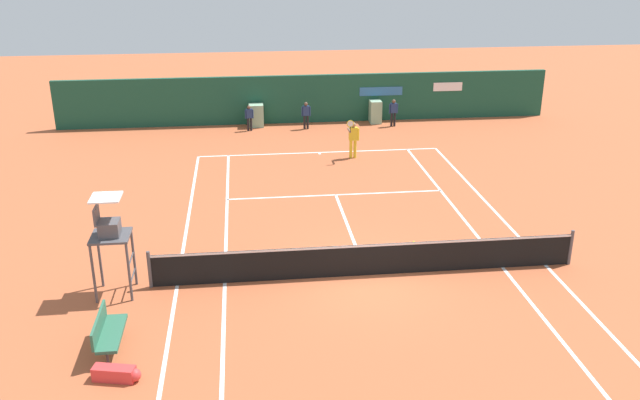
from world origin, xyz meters
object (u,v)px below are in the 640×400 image
at_px(ball_kid_right_post, 249,116).
at_px(tennis_ball_mid_court, 414,242).
at_px(umpire_chair, 109,232).
at_px(ball_kid_centre_post, 306,114).
at_px(player_on_baseline, 353,137).
at_px(player_bench, 107,330).
at_px(ball_kid_left_post, 393,111).
at_px(equipment_bag, 118,374).

distance_m(ball_kid_right_post, tennis_ball_mid_court, 14.57).
bearing_deg(ball_kid_right_post, tennis_ball_mid_court, 101.88).
distance_m(umpire_chair, ball_kid_right_post, 16.41).
bearing_deg(ball_kid_centre_post, tennis_ball_mid_court, 96.51).
height_order(player_on_baseline, tennis_ball_mid_court, player_on_baseline).
distance_m(player_bench, tennis_ball_mid_court, 9.79).
xyz_separation_m(ball_kid_centre_post, tennis_ball_mid_court, (2.04, -13.73, -0.75)).
bearing_deg(ball_kid_centre_post, player_on_baseline, 105.48).
height_order(player_on_baseline, ball_kid_left_post, player_on_baseline).
relative_size(equipment_bag, tennis_ball_mid_court, 15.71).
height_order(ball_kid_left_post, ball_kid_centre_post, ball_kid_left_post).
height_order(umpire_chair, ball_kid_left_post, umpire_chair).
bearing_deg(umpire_chair, ball_kid_right_post, 166.25).
distance_m(equipment_bag, ball_kid_left_post, 22.42).
relative_size(equipment_bag, ball_kid_left_post, 0.78).
height_order(player_bench, ball_kid_right_post, ball_kid_right_post).
xyz_separation_m(ball_kid_right_post, tennis_ball_mid_court, (4.83, -13.73, -0.70)).
bearing_deg(ball_kid_centre_post, ball_kid_left_post, 178.07).
distance_m(umpire_chair, tennis_ball_mid_court, 9.16).
height_order(player_bench, tennis_ball_mid_court, player_bench).
relative_size(umpire_chair, player_on_baseline, 1.53).
bearing_deg(umpire_chair, tennis_ball_mid_court, 104.04).
height_order(equipment_bag, ball_kid_centre_post, ball_kid_centre_post).
height_order(umpire_chair, player_on_baseline, umpire_chair).
relative_size(player_bench, tennis_ball_mid_court, 23.52).
bearing_deg(equipment_bag, tennis_ball_mid_court, 37.17).
xyz_separation_m(player_bench, ball_kid_right_post, (3.64, 18.61, 0.22)).
bearing_deg(ball_kid_centre_post, player_bench, 69.00).
distance_m(player_bench, player_on_baseline, 15.85).
distance_m(ball_kid_centre_post, ball_kid_right_post, 2.79).
distance_m(equipment_bag, player_on_baseline, 16.74).
bearing_deg(equipment_bag, ball_kid_right_post, 80.74).
distance_m(player_bench, ball_kid_centre_post, 19.69).
bearing_deg(ball_kid_left_post, player_on_baseline, 55.88).
xyz_separation_m(equipment_bag, ball_kid_centre_post, (6.02, 19.84, 0.62)).
height_order(umpire_chair, player_bench, umpire_chair).
height_order(equipment_bag, ball_kid_left_post, ball_kid_left_post).
height_order(player_bench, equipment_bag, player_bench).
distance_m(player_bench, ball_kid_left_post, 21.53).
relative_size(equipment_bag, ball_kid_right_post, 0.84).
bearing_deg(player_bench, player_on_baseline, 149.77).
bearing_deg(umpire_chair, player_bench, 5.29).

